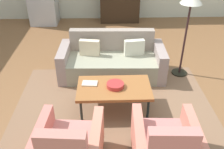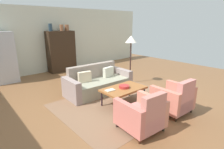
# 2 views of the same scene
# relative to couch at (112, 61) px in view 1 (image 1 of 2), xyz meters

# --- Properties ---
(ground_plane) EXTENTS (11.96, 11.96, 0.00)m
(ground_plane) POSITION_rel_couch_xyz_m (0.30, -0.64, -0.29)
(ground_plane) COLOR brown
(area_rug) EXTENTS (3.40, 2.60, 0.01)m
(area_rug) POSITION_rel_couch_xyz_m (-0.00, -1.14, -0.28)
(area_rug) COLOR #846147
(area_rug) RESTS_ON ground
(couch) EXTENTS (2.13, 0.96, 0.86)m
(couch) POSITION_rel_couch_xyz_m (0.00, 0.00, 0.00)
(couch) COLOR gray
(couch) RESTS_ON ground
(coffee_table) EXTENTS (1.20, 0.70, 0.46)m
(coffee_table) POSITION_rel_couch_xyz_m (-0.00, -1.19, 0.13)
(coffee_table) COLOR black
(coffee_table) RESTS_ON ground
(armchair_left) EXTENTS (0.86, 0.86, 0.88)m
(armchair_left) POSITION_rel_couch_xyz_m (-0.61, -2.35, 0.06)
(armchair_left) COLOR #332320
(armchair_left) RESTS_ON ground
(armchair_right) EXTENTS (0.84, 0.84, 0.88)m
(armchair_right) POSITION_rel_couch_xyz_m (0.59, -2.35, 0.06)
(armchair_right) COLOR #32271F
(armchair_right) RESTS_ON ground
(fruit_bowl) EXTENTS (0.28, 0.28, 0.07)m
(fruit_bowl) POSITION_rel_couch_xyz_m (0.02, -1.19, 0.21)
(fruit_bowl) COLOR #B22E2E
(fruit_bowl) RESTS_ON coffee_table
(book_stack) EXTENTS (0.26, 0.18, 0.02)m
(book_stack) POSITION_rel_couch_xyz_m (-0.40, -1.09, 0.18)
(book_stack) COLOR beige
(book_stack) RESTS_ON coffee_table
(floor_lamp) EXTENTS (0.40, 0.40, 1.72)m
(floor_lamp) POSITION_rel_couch_xyz_m (1.42, -0.07, 1.16)
(floor_lamp) COLOR black
(floor_lamp) RESTS_ON ground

